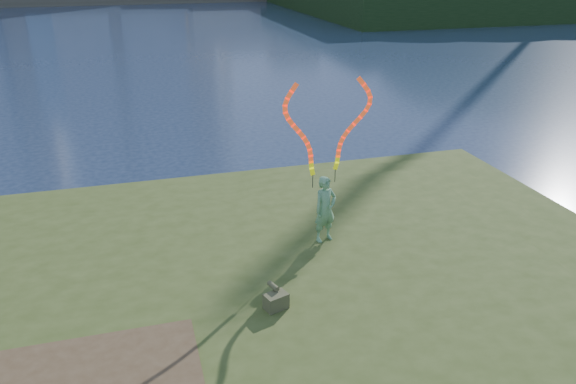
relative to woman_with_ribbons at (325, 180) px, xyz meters
name	(u,v)px	position (x,y,z in m)	size (l,w,h in m)	color
ground	(212,300)	(-2.66, -0.52, -2.23)	(320.00, 320.00, 0.00)	#19253F
grassy_knoll	(232,356)	(-2.66, -2.82, -1.90)	(20.00, 18.00, 0.80)	#364518
wooded_hill	(561,2)	(56.91, 59.44, -2.08)	(78.00, 50.00, 63.00)	black
woman_with_ribbons	(325,180)	(0.00, 0.00, 0.00)	(1.92, 0.67, 3.91)	#207B26
canvas_bag	(276,300)	(-1.73, -2.28, -1.27)	(0.48, 0.54, 0.40)	#444B2A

